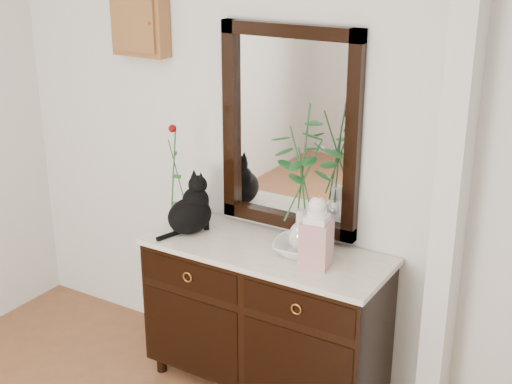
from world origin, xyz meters
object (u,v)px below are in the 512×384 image
Objects in this scene: ginger_jar at (316,231)px; lotus_bowl at (301,248)px; sideboard at (265,311)px; cat at (189,205)px.

lotus_bowl is at bearing 145.90° from ginger_jar.
ginger_jar is (0.32, -0.05, 0.57)m from sideboard.
lotus_bowl is (0.66, 0.06, -0.13)m from cat.
sideboard is 3.49× the size of ginger_jar.
ginger_jar is at bearing -34.10° from lotus_bowl.
cat is 0.86× the size of ginger_jar.
sideboard is 0.65m from ginger_jar.
cat is at bearing -174.55° from lotus_bowl.
cat is at bearing -176.78° from sideboard.
ginger_jar is (0.13, -0.09, 0.16)m from lotus_bowl.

